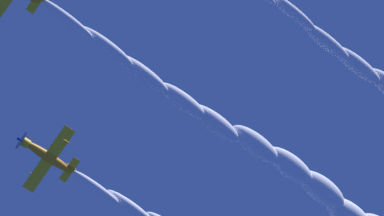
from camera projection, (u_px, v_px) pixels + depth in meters
name	position (u px, v px, depth m)	size (l,w,h in m)	color
airplane_right_wingman	(46.00, 156.00, 86.45)	(7.37, 7.76, 3.41)	orange
smoke_trail_lead	(297.00, 176.00, 90.59)	(51.82, 11.80, 5.98)	white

